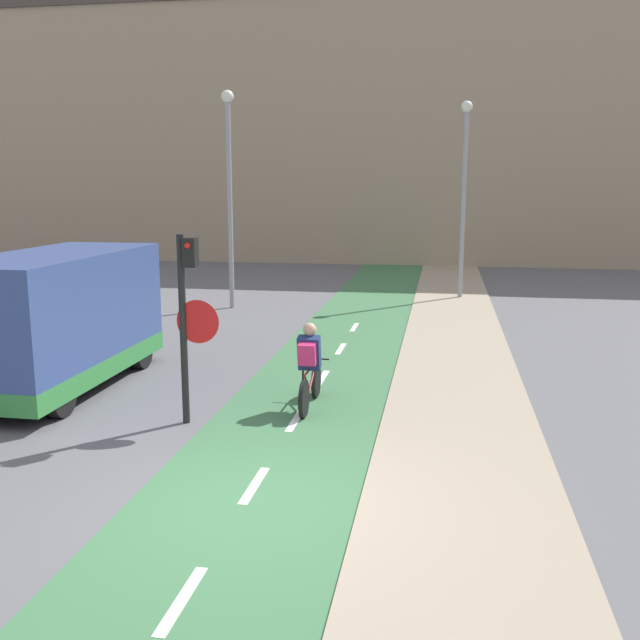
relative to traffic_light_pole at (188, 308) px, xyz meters
name	(u,v)px	position (x,y,z in m)	size (l,w,h in m)	color
ground_plane	(243,504)	(1.59, -2.66, -1.83)	(120.00, 120.00, 0.00)	#5B5B60
bike_lane	(243,503)	(1.59, -2.65, -1.82)	(2.67, 60.00, 0.02)	#3D7047
sidewalk_strip	(465,520)	(4.12, -2.66, -1.80)	(2.40, 60.00, 0.05)	gray
building_row_background	(400,131)	(1.59, 25.06, 4.35)	(60.00, 5.20, 12.33)	gray
traffic_light_pole	(188,308)	(0.00, 0.00, 0.00)	(0.67, 0.25, 2.94)	black
street_lamp_far	(229,176)	(-2.43, 10.29, 2.07)	(0.36, 0.36, 6.31)	gray
street_lamp_sidewalk	(464,178)	(4.37, 13.27, 2.01)	(0.36, 0.36, 6.21)	gray
cyclist_near	(309,368)	(1.68, 1.03, -1.13)	(0.46, 1.73, 1.45)	black
van	(57,322)	(-3.04, 1.48, -0.61)	(2.01, 4.82, 2.46)	#334784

